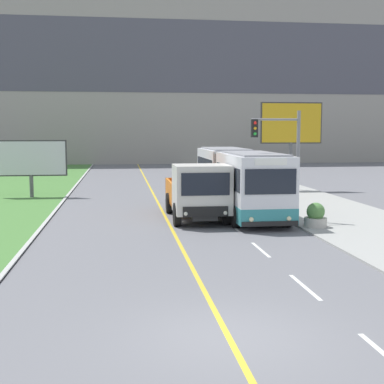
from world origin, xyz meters
The scene contains 12 objects.
ground_plane centered at (0.00, 0.00, 0.00)m, with size 300.00×300.00×0.00m, color slate.
lane_marking_centre centered at (0.29, 1.06, 0.00)m, with size 2.88×140.00×0.01m.
apartment_block_background centered at (0.00, 61.71, 12.88)m, with size 80.00×8.04×25.76m.
city_bus centered at (3.96, 17.17, 1.63)m, with size 2.62×12.74×3.20m.
dump_truck centered at (1.43, 13.97, 1.33)m, with size 2.56×6.71×2.70m.
traffic_light_mast centered at (5.20, 13.25, 3.28)m, with size 2.28×0.32×5.11m.
billboard_large centered at (9.69, 25.92, 4.55)m, with size 4.38×0.24×6.18m.
billboard_small centered at (-7.75, 24.29, 2.44)m, with size 4.47×0.24×3.63m.
planter_round_near centered at (6.16, 11.50, 0.54)m, with size 0.97×0.97×1.06m.
planter_round_second centered at (6.31, 16.62, 0.56)m, with size 1.03×1.03×1.10m.
planter_round_third centered at (6.16, 21.74, 0.54)m, with size 0.98×0.98×1.07m.
planter_round_far centered at (6.30, 26.86, 0.55)m, with size 0.96×0.96×1.08m.
Camera 1 is at (-2.13, -10.33, 4.19)m, focal length 50.00 mm.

